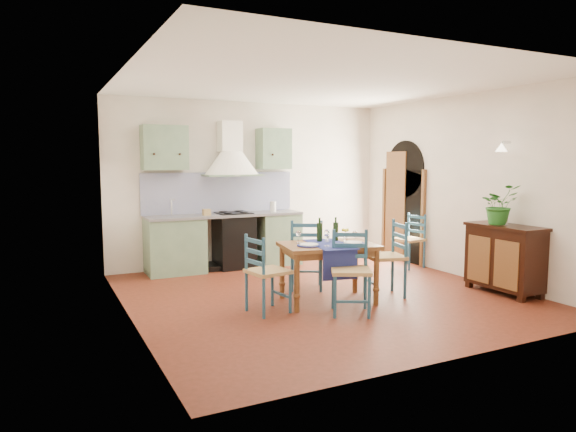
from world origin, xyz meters
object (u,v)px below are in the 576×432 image
at_px(potted_plant, 499,205).
at_px(dining_table, 329,251).
at_px(sideboard, 504,256).
at_px(chair_near, 351,271).

bearing_deg(potted_plant, dining_table, 165.59).
bearing_deg(sideboard, dining_table, 163.91).
relative_size(dining_table, potted_plant, 2.37).
height_order(sideboard, potted_plant, potted_plant).
distance_m(dining_table, potted_plant, 2.45).
bearing_deg(potted_plant, sideboard, -61.87).
xyz_separation_m(dining_table, chair_near, (-0.01, -0.53, -0.16)).
relative_size(chair_near, sideboard, 0.93).
distance_m(dining_table, sideboard, 2.46).
height_order(chair_near, potted_plant, potted_plant).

